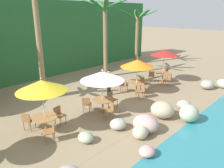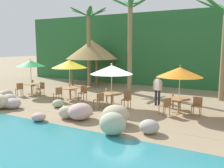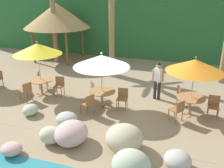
{
  "view_description": "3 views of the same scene",
  "coord_description": "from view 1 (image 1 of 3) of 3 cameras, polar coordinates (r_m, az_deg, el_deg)",
  "views": [
    {
      "loc": [
        -7.83,
        -7.88,
        5.13
      ],
      "look_at": [
        0.7,
        0.14,
        1.28
      ],
      "focal_mm": 35.48,
      "sensor_mm": 36.0,
      "label": 1
    },
    {
      "loc": [
        6.24,
        -11.79,
        3.26
      ],
      "look_at": [
        -0.44,
        0.09,
        1.21
      ],
      "focal_mm": 40.46,
      "sensor_mm": 36.0,
      "label": 2
    },
    {
      "loc": [
        3.03,
        -9.21,
        4.76
      ],
      "look_at": [
        0.09,
        -0.1,
        1.07
      ],
      "focal_mm": 40.7,
      "sensor_mm": 36.0,
      "label": 3
    }
  ],
  "objects": [
    {
      "name": "chair_yellow_seaward",
      "position": [
        10.85,
        -13.56,
        -7.56
      ],
      "size": [
        0.47,
        0.48,
        0.87
      ],
      "color": "olive",
      "rests_on": "ground"
    },
    {
      "name": "chair_red_left",
      "position": [
        16.43,
        14.32,
        1.29
      ],
      "size": [
        0.6,
        0.59,
        0.87
      ],
      "color": "olive",
      "rests_on": "ground"
    },
    {
      "name": "dining_table_yellow",
      "position": [
        10.27,
        -16.84,
        -8.75
      ],
      "size": [
        1.1,
        1.1,
        0.74
      ],
      "color": "#A37547",
      "rests_on": "ground"
    },
    {
      "name": "dining_table_white",
      "position": [
        11.68,
        -2.43,
        -4.57
      ],
      "size": [
        1.1,
        1.1,
        0.74
      ],
      "color": "#A37547",
      "rests_on": "ground"
    },
    {
      "name": "chair_white_seaward",
      "position": [
        12.37,
        -0.12,
        -3.72
      ],
      "size": [
        0.45,
        0.46,
        0.87
      ],
      "color": "olive",
      "rests_on": "ground"
    },
    {
      "name": "umbrella_white",
      "position": [
        11.22,
        -2.52,
        2.06
      ],
      "size": [
        2.27,
        2.27,
        2.36
      ],
      "color": "silver",
      "rests_on": "ground"
    },
    {
      "name": "umbrella_orange",
      "position": [
        14.07,
        6.55,
        5.34
      ],
      "size": [
        2.15,
        2.15,
        2.38
      ],
      "color": "silver",
      "rests_on": "ground"
    },
    {
      "name": "chair_orange_seaward",
      "position": [
        15.17,
        8.09,
        0.28
      ],
      "size": [
        0.43,
        0.44,
        0.87
      ],
      "color": "olive",
      "rests_on": "ground"
    },
    {
      "name": "chair_orange_left",
      "position": [
        13.74,
        7.74,
        -1.62
      ],
      "size": [
        0.59,
        0.59,
        0.87
      ],
      "color": "olive",
      "rests_on": "ground"
    },
    {
      "name": "chair_white_left",
      "position": [
        11.02,
        -0.51,
        -6.58
      ],
      "size": [
        0.57,
        0.56,
        0.87
      ],
      "color": "olive",
      "rests_on": "ground"
    },
    {
      "name": "waiter_in_white",
      "position": [
        13.95,
        -0.84,
        0.9
      ],
      "size": [
        0.52,
        0.33,
        1.7
      ],
      "color": "#232328",
      "rests_on": "ground"
    },
    {
      "name": "chair_white_inland",
      "position": [
        11.8,
        -6.58,
        -4.98
      ],
      "size": [
        0.59,
        0.59,
        0.87
      ],
      "color": "olive",
      "rests_on": "ground"
    },
    {
      "name": "chair_yellow_inland",
      "position": [
        10.71,
        -20.91,
        -8.64
      ],
      "size": [
        0.57,
        0.57,
        0.87
      ],
      "color": "olive",
      "rests_on": "ground"
    },
    {
      "name": "palm_tree_third",
      "position": [
        17.66,
        -1.83,
        15.01
      ],
      "size": [
        3.62,
        3.44,
        6.12
      ],
      "color": "olive",
      "rests_on": "ground"
    },
    {
      "name": "foliage_backdrop",
      "position": [
        18.73,
        -22.11,
        10.35
      ],
      "size": [
        28.0,
        2.4,
        6.0
      ],
      "color": "#286633",
      "rests_on": "ground"
    },
    {
      "name": "dining_table_red",
      "position": [
        17.12,
        12.97,
        2.42
      ],
      "size": [
        1.1,
        1.1,
        0.74
      ],
      "color": "#A37547",
      "rests_on": "ground"
    },
    {
      "name": "palm_tree_fourth",
      "position": [
        22.54,
        6.52,
        14.65
      ],
      "size": [
        3.62,
        3.64,
        5.38
      ],
      "color": "olive",
      "rests_on": "ground"
    },
    {
      "name": "umbrella_yellow",
      "position": [
        9.68,
        -17.69,
        -0.4
      ],
      "size": [
        2.14,
        2.14,
        2.54
      ],
      "color": "silver",
      "rests_on": "ground"
    },
    {
      "name": "chair_red_seaward",
      "position": [
        17.9,
        14.15,
        2.68
      ],
      "size": [
        0.43,
        0.44,
        0.87
      ],
      "color": "olive",
      "rests_on": "ground"
    },
    {
      "name": "chair_red_inland",
      "position": [
        16.99,
        10.13,
        2.13
      ],
      "size": [
        0.59,
        0.59,
        0.87
      ],
      "color": "olive",
      "rests_on": "ground"
    },
    {
      "name": "rock_seawall",
      "position": [
        9.33,
        5.12,
        -12.76
      ],
      "size": [
        17.59,
        3.08,
        0.84
      ],
      "color": "#C89E98",
      "rests_on": "ground"
    },
    {
      "name": "terrace_deck",
      "position": [
        12.24,
        -1.79,
        -6.59
      ],
      "size": [
        18.0,
        5.2,
        0.01
      ],
      "color": "#937F60",
      "rests_on": "ground"
    },
    {
      "name": "dining_table_orange",
      "position": [
        14.45,
        6.35,
        -0.14
      ],
      "size": [
        1.1,
        1.1,
        0.74
      ],
      "color": "#A37547",
      "rests_on": "ground"
    },
    {
      "name": "palm_tree_second",
      "position": [
        13.71,
        -18.64,
        13.78
      ],
      "size": [
        3.08,
        3.25,
        6.61
      ],
      "color": "olive",
      "rests_on": "ground"
    },
    {
      "name": "ground_plane",
      "position": [
        12.24,
        -1.79,
        -6.6
      ],
      "size": [
        120.0,
        120.0,
        0.0
      ],
      "primitive_type": "plane",
      "color": "#937F60"
    },
    {
      "name": "chair_orange_inland",
      "position": [
        14.63,
        3.03,
        -0.24
      ],
      "size": [
        0.55,
        0.55,
        0.87
      ],
      "color": "olive",
      "rests_on": "ground"
    },
    {
      "name": "umbrella_red",
      "position": [
        16.76,
        13.37,
        7.83
      ],
      "size": [
        2.02,
        2.02,
        2.56
      ],
      "color": "silver",
      "rests_on": "ground"
    },
    {
      "name": "chair_yellow_left",
      "position": [
        9.57,
        -15.45,
        -11.37
      ],
      "size": [
        0.55,
        0.55,
        0.87
      ],
      "color": "olive",
      "rests_on": "ground"
    }
  ]
}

